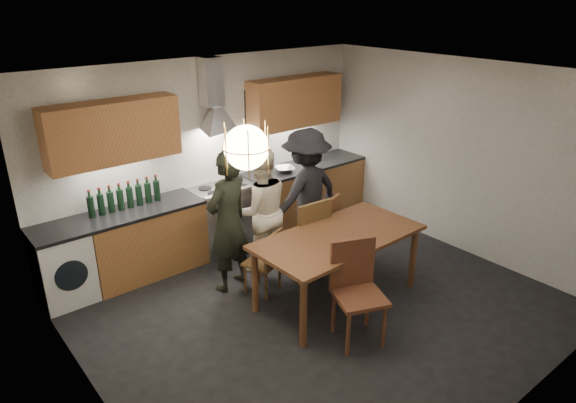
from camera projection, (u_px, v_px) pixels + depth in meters
ground at (318, 305)px, 5.95m from camera, size 5.00×5.00×0.00m
room_shell at (322, 165)px, 5.30m from camera, size 5.02×4.52×2.61m
counter_run at (226, 216)px, 7.19m from camera, size 5.00×0.62×0.90m
range_stove at (225, 217)px, 7.18m from camera, size 0.90×0.60×0.92m
wall_fixtures at (215, 114)px, 6.72m from camera, size 4.30×0.54×1.10m
pendant_lamp at (246, 148)px, 4.50m from camera, size 0.43×0.43×0.70m
dining_table at (338, 243)px, 5.81m from camera, size 1.97×1.02×0.82m
chair_back_left at (267, 259)px, 6.01m from camera, size 0.47×0.47×0.82m
chair_back_mid at (308, 234)px, 6.30m from camera, size 0.51×0.51×1.06m
chair_back_right at (323, 228)px, 6.56m from camera, size 0.58×0.58×0.99m
chair_front at (356, 284)px, 5.22m from camera, size 0.63×0.63×1.06m
person_left at (228, 222)px, 6.01m from camera, size 0.72×0.56×1.74m
person_mid at (260, 211)px, 6.44m from camera, size 0.93×0.82×1.63m
person_right at (306, 193)px, 6.83m from camera, size 1.18×0.73×1.75m
mixing_bowl at (285, 169)px, 7.56m from camera, size 0.38×0.38×0.07m
stock_pot at (318, 156)px, 8.06m from camera, size 0.20×0.20×0.12m
wine_bottles at (125, 196)px, 6.23m from camera, size 0.92×0.08×0.34m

